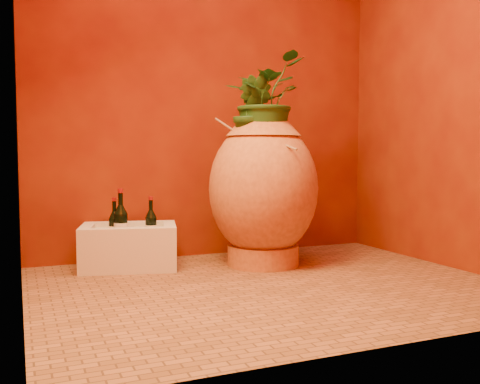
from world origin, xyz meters
name	(u,v)px	position (x,y,z in m)	size (l,w,h in m)	color
floor	(272,285)	(0.00, 0.00, 0.00)	(2.50, 2.50, 0.00)	brown
wall_back	(209,77)	(0.00, 1.00, 1.25)	(2.50, 0.02, 2.50)	#611105
wall_left	(15,30)	(-1.25, 0.00, 1.25)	(0.02, 2.00, 2.50)	#611105
wall_right	(455,67)	(1.25, 0.00, 1.25)	(0.02, 2.00, 2.50)	#611105
amphora	(263,188)	(0.19, 0.51, 0.50)	(0.84, 0.84, 1.00)	#C77638
stone_basin	(129,247)	(-0.62, 0.75, 0.13)	(0.66, 0.53, 0.27)	beige
wine_bottle_a	(115,228)	(-0.71, 0.75, 0.25)	(0.07, 0.07, 0.30)	black
wine_bottle_b	(121,225)	(-0.68, 0.72, 0.27)	(0.09, 0.09, 0.35)	black
wine_bottle_c	(151,227)	(-0.49, 0.70, 0.26)	(0.07, 0.07, 0.30)	black
wall_tap	(252,146)	(0.28, 0.91, 0.77)	(0.08, 0.16, 0.18)	#9F6924
plant_main	(264,100)	(0.19, 0.51, 1.05)	(0.52, 0.45, 0.57)	#1B4217
plant_side	(252,112)	(0.09, 0.47, 0.97)	(0.24, 0.19, 0.44)	#1B4217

